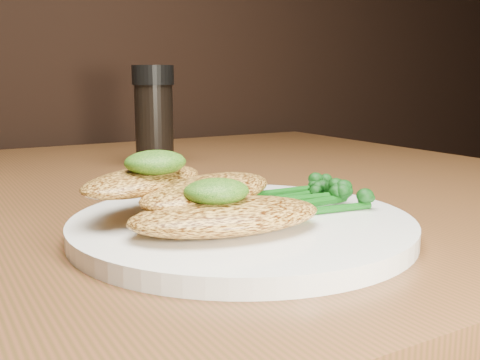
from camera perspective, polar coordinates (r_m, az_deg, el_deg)
plate at (r=0.42m, az=0.21°, el=-4.66°), size 0.25×0.25×0.01m
chicken_front at (r=0.38m, az=-1.40°, el=-3.67°), size 0.14×0.09×0.02m
chicken_mid at (r=0.42m, az=-3.24°, el=-1.12°), size 0.15×0.12×0.02m
chicken_back at (r=0.42m, az=-9.79°, el=-0.08°), size 0.13×0.11×0.02m
pesto_front at (r=0.38m, az=-2.42°, el=-1.15°), size 0.05×0.04×0.02m
pesto_back at (r=0.41m, az=-8.63°, el=1.78°), size 0.06×0.06×0.02m
broccolini_bundle at (r=0.45m, az=5.75°, el=-1.60°), size 0.13×0.11×0.02m
pepper_grinder at (r=0.73m, az=-8.76°, el=6.41°), size 0.06×0.06×0.13m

